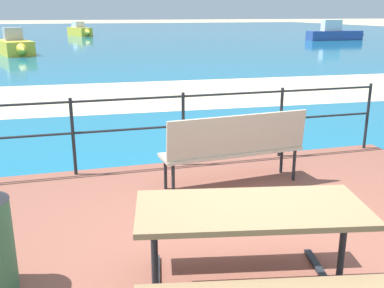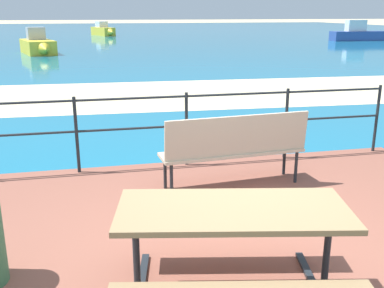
{
  "view_description": "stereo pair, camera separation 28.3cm",
  "coord_description": "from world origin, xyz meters",
  "views": [
    {
      "loc": [
        -1.47,
        -3.29,
        2.13
      ],
      "look_at": [
        -0.1,
        1.66,
        0.6
      ],
      "focal_mm": 41.55,
      "sensor_mm": 36.0,
      "label": 1
    },
    {
      "loc": [
        -1.19,
        -3.36,
        2.13
      ],
      "look_at": [
        -0.1,
        1.66,
        0.6
      ],
      "focal_mm": 41.55,
      "sensor_mm": 36.0,
      "label": 2
    }
  ],
  "objects": [
    {
      "name": "park_bench",
      "position": [
        0.39,
        1.48,
        0.61
      ],
      "size": [
        1.8,
        0.57,
        0.93
      ],
      "rotation": [
        0.0,
        0.0,
        3.23
      ],
      "color": "#BCAD93",
      "rests_on": "patio_paving"
    },
    {
      "name": "picnic_table",
      "position": [
        -0.32,
        -0.69,
        0.66
      ],
      "size": [
        1.83,
        1.65,
        0.78
      ],
      "rotation": [
        0.0,
        0.0,
        -0.2
      ],
      "color": "#8C704C",
      "rests_on": "patio_paving"
    },
    {
      "name": "beach_strip",
      "position": [
        0.0,
        8.36,
        0.01
      ],
      "size": [
        54.14,
        6.82,
        0.01
      ],
      "primitive_type": "cube",
      "rotation": [
        0.0,
        0.0,
        -0.04
      ],
      "color": "beige",
      "rests_on": "ground"
    },
    {
      "name": "boat_far",
      "position": [
        -4.0,
        21.43,
        0.44
      ],
      "size": [
        2.15,
        3.72,
        1.35
      ],
      "rotation": [
        0.0,
        0.0,
        5.0
      ],
      "color": "yellow",
      "rests_on": "sea_water"
    },
    {
      "name": "ground_plane",
      "position": [
        0.0,
        0.0,
        0.0
      ],
      "size": [
        240.0,
        240.0,
        0.0
      ],
      "primitive_type": "plane",
      "color": "tan"
    },
    {
      "name": "railing_fence",
      "position": [
        0.0,
        2.46,
        0.71
      ],
      "size": [
        5.94,
        0.04,
        1.03
      ],
      "color": "#1E2328",
      "rests_on": "patio_paving"
    },
    {
      "name": "boat_mid",
      "position": [
        18.59,
        27.72,
        0.5
      ],
      "size": [
        4.85,
        1.09,
        1.53
      ],
      "rotation": [
        0.0,
        0.0,
        6.28
      ],
      "color": "#2D478C",
      "rests_on": "sea_water"
    },
    {
      "name": "boat_near",
      "position": [
        -0.19,
        39.41,
        0.47
      ],
      "size": [
        2.17,
        3.96,
        1.26
      ],
      "rotation": [
        0.0,
        0.0,
        5.07
      ],
      "color": "yellow",
      "rests_on": "sea_water"
    },
    {
      "name": "sea_water",
      "position": [
        0.0,
        40.0,
        0.01
      ],
      "size": [
        90.0,
        90.0,
        0.01
      ],
      "primitive_type": "cube",
      "color": "#196B8E",
      "rests_on": "ground"
    },
    {
      "name": "patio_paving",
      "position": [
        0.0,
        0.0,
        0.03
      ],
      "size": [
        6.4,
        5.2,
        0.06
      ],
      "primitive_type": "cube",
      "color": "brown",
      "rests_on": "ground"
    }
  ]
}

